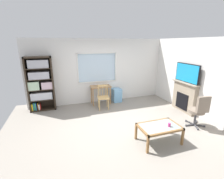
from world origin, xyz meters
TOP-DOWN VIEW (x-y plane):
  - ground at (0.00, 0.00)m, footprint 6.59×5.46m
  - wall_back_with_window at (0.00, 2.23)m, footprint 5.59×0.15m
  - wall_right at (2.86, 0.00)m, footprint 0.12×4.66m
  - bookshelf at (-2.22, 1.99)m, footprint 0.90×0.38m
  - desk_under_window at (-0.00, 1.88)m, footprint 0.81×0.45m
  - wooden_chair at (-0.04, 1.37)m, footprint 0.46×0.45m
  - plastic_drawer_unit at (0.71, 1.93)m, footprint 0.35×0.40m
  - fireplace at (2.70, 0.21)m, footprint 0.26×1.11m
  - tv at (2.68, 0.21)m, footprint 0.06×1.04m
  - office_chair at (2.24, -0.88)m, footprint 0.57×0.58m
  - coffee_table at (0.70, -1.17)m, footprint 1.02×0.64m
  - sippy_cup at (0.92, -1.27)m, footprint 0.07×0.07m

SIDE VIEW (x-z plane):
  - ground at x=0.00m, z-range -0.02..0.00m
  - plastic_drawer_unit at x=0.71m, z-range 0.00..0.56m
  - coffee_table at x=0.70m, z-range 0.16..0.61m
  - wooden_chair at x=-0.04m, z-range 0.01..0.91m
  - sippy_cup at x=0.92m, z-range 0.45..0.54m
  - fireplace at x=2.70m, z-range 0.00..1.10m
  - office_chair at x=2.24m, z-range 0.05..1.05m
  - desk_under_window at x=0.00m, z-range 0.23..0.99m
  - bookshelf at x=-2.22m, z-range 0.05..2.03m
  - wall_back_with_window at x=0.00m, z-range -0.02..2.58m
  - wall_right at x=2.86m, z-range 0.00..2.60m
  - tv at x=2.68m, z-range 1.09..1.75m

